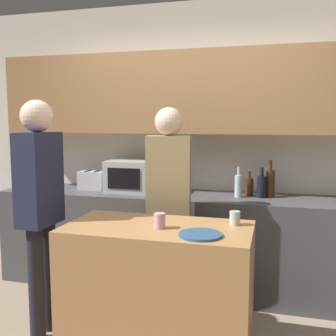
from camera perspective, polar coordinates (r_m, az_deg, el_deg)
name	(u,v)px	position (r m, az deg, el deg)	size (l,w,h in m)	color
back_wall	(194,124)	(3.82, 3.73, 6.38)	(6.40, 0.40, 2.70)	silver
back_counter	(187,242)	(3.73, 2.75, -10.65)	(3.60, 0.62, 0.89)	#4C4C51
kitchen_island	(158,291)	(2.72, -1.44, -17.46)	(1.21, 0.63, 0.89)	#B27F4C
microwave	(136,176)	(3.77, -4.69, -1.17)	(0.52, 0.39, 0.30)	#B7BABC
toaster	(93,180)	(3.96, -10.89, -1.77)	(0.26, 0.16, 0.18)	silver
bottle_0	(238,186)	(3.54, 10.19, -2.53)	(0.07, 0.07, 0.27)	silver
bottle_1	(249,186)	(3.64, 11.68, -2.60)	(0.08, 0.08, 0.22)	#472814
bottle_2	(262,186)	(3.56, 13.42, -2.56)	(0.08, 0.08, 0.27)	black
bottle_3	(270,183)	(3.62, 14.57, -2.09)	(0.09, 0.09, 0.33)	#472814
plate_on_island	(200,235)	(2.36, 4.73, -9.62)	(0.26, 0.26, 0.01)	#2D5684
cup_0	(160,221)	(2.50, -1.23, -7.67)	(0.07, 0.07, 0.10)	#DE9CBD
cup_1	(235,218)	(2.62, 9.68, -7.19)	(0.07, 0.07, 0.09)	silver
person_left	(169,193)	(3.11, 0.11, -3.72)	(0.36, 0.24, 1.67)	black
person_center	(40,198)	(2.94, -18.11, -4.12)	(0.22, 0.35, 1.71)	black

